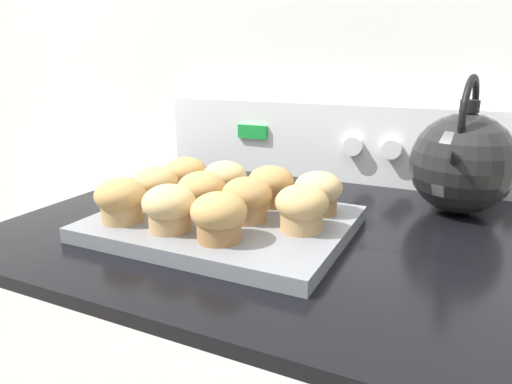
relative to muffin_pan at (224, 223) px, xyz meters
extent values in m
cube|color=silver|center=(0.05, 0.44, 0.28)|extent=(8.00, 0.05, 2.40)
cube|color=black|center=(0.05, 0.08, -0.02)|extent=(0.79, 0.67, 0.02)
cube|color=white|center=(0.05, 0.39, 0.07)|extent=(0.78, 0.05, 0.16)
cube|color=green|center=(-0.12, 0.35, 0.08)|extent=(0.07, 0.01, 0.03)
cylinder|color=white|center=(0.11, 0.35, 0.07)|extent=(0.04, 0.02, 0.04)
cylinder|color=white|center=(0.19, 0.35, 0.07)|extent=(0.04, 0.02, 0.04)
cylinder|color=white|center=(0.27, 0.35, 0.07)|extent=(0.04, 0.02, 0.04)
cylinder|color=white|center=(0.34, 0.35, 0.07)|extent=(0.04, 0.02, 0.04)
cube|color=slate|center=(0.00, 0.00, 0.00)|extent=(0.37, 0.29, 0.02)
cylinder|color=tan|center=(-0.13, -0.08, 0.03)|extent=(0.06, 0.06, 0.03)
ellipsoid|color=tan|center=(-0.13, -0.08, 0.05)|extent=(0.08, 0.08, 0.05)
cylinder|color=tan|center=(-0.04, -0.08, 0.03)|extent=(0.06, 0.06, 0.03)
ellipsoid|color=tan|center=(-0.04, -0.08, 0.05)|extent=(0.08, 0.08, 0.05)
cylinder|color=olive|center=(0.04, -0.08, 0.03)|extent=(0.06, 0.06, 0.03)
ellipsoid|color=tan|center=(0.04, -0.08, 0.05)|extent=(0.08, 0.08, 0.05)
cylinder|color=tan|center=(-0.13, 0.00, 0.03)|extent=(0.06, 0.06, 0.03)
ellipsoid|color=tan|center=(-0.13, 0.00, 0.05)|extent=(0.08, 0.08, 0.05)
cylinder|color=tan|center=(-0.04, 0.00, 0.03)|extent=(0.06, 0.06, 0.03)
ellipsoid|color=tan|center=(-0.04, 0.00, 0.05)|extent=(0.08, 0.08, 0.05)
cylinder|color=#A37A4C|center=(0.04, 0.00, 0.03)|extent=(0.06, 0.06, 0.03)
ellipsoid|color=#B2844C|center=(0.04, 0.00, 0.05)|extent=(0.08, 0.08, 0.05)
cylinder|color=tan|center=(0.13, 0.00, 0.03)|extent=(0.06, 0.06, 0.03)
ellipsoid|color=tan|center=(0.13, 0.00, 0.05)|extent=(0.08, 0.08, 0.05)
cylinder|color=#A37A4C|center=(-0.12, 0.08, 0.03)|extent=(0.06, 0.06, 0.03)
ellipsoid|color=tan|center=(-0.12, 0.08, 0.05)|extent=(0.08, 0.08, 0.05)
cylinder|color=tan|center=(-0.04, 0.08, 0.03)|extent=(0.06, 0.06, 0.03)
ellipsoid|color=tan|center=(-0.04, 0.08, 0.05)|extent=(0.08, 0.08, 0.05)
cylinder|color=olive|center=(0.04, 0.09, 0.03)|extent=(0.06, 0.06, 0.03)
ellipsoid|color=#B2844C|center=(0.04, 0.09, 0.05)|extent=(0.08, 0.08, 0.05)
cylinder|color=olive|center=(0.12, 0.08, 0.03)|extent=(0.06, 0.06, 0.03)
ellipsoid|color=tan|center=(0.12, 0.08, 0.05)|extent=(0.08, 0.08, 0.05)
sphere|color=black|center=(0.32, 0.25, 0.07)|extent=(0.17, 0.17, 0.17)
cylinder|color=black|center=(0.32, 0.25, 0.17)|extent=(0.03, 0.03, 0.02)
cone|color=black|center=(0.31, 0.17, 0.10)|extent=(0.05, 0.09, 0.07)
torus|color=black|center=(0.32, 0.25, 0.16)|extent=(0.03, 0.13, 0.13)
camera|label=1|loc=(0.33, -0.57, 0.24)|focal=32.00mm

